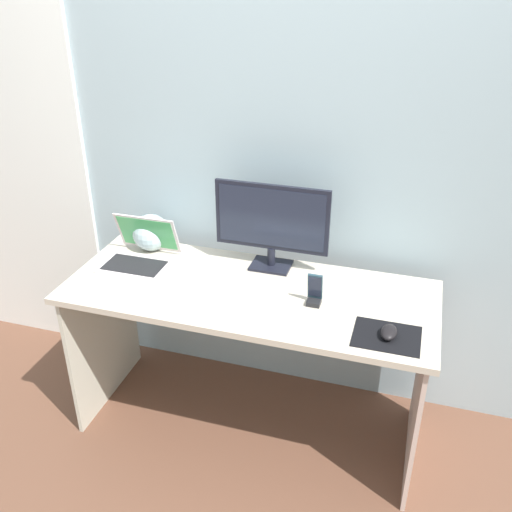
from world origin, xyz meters
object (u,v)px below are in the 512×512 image
Objects in this scene: keyboard_external at (247,313)px; mouse at (389,332)px; phone_in_dock at (314,293)px; fishbowl at (151,233)px; monitor at (272,223)px; laptop at (140,255)px.

mouse is at bearing -1.25° from keyboard_external.
fishbowl is at bearing 163.23° from phone_in_dock.
fishbowl is 1.24m from mouse.
monitor is 0.62m from fishbowl.
laptop reaches higher than mouse.
monitor is at bearing -0.83° from fishbowl.
fishbowl is (-0.60, 0.01, -0.14)m from monitor.
laptop reaches higher than keyboard_external.
fishbowl reaches higher than keyboard_external.
phone_in_dock is (0.24, 0.15, 0.04)m from keyboard_external.
fishbowl is 1.78× the size of mouse.
keyboard_external is (0.61, -0.41, -0.08)m from fishbowl.
fishbowl is at bearing 95.04° from laptop.
phone_in_dock is at bearing -7.20° from laptop.
phone_in_dock is at bearing -16.77° from fishbowl.
mouse reaches higher than keyboard_external.
keyboard_external is at bearing -175.73° from mouse.
monitor reaches higher than laptop.
laptop is at bearing -166.39° from monitor.
fishbowl is at bearing 164.24° from mouse.
keyboard_external is (0.01, -0.40, -0.22)m from monitor.
monitor is 0.72m from mouse.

